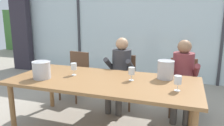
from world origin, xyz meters
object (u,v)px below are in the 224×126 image
(wine_glass_center_pour, at_px, (132,72))
(chair_near_curtain, at_px, (76,72))
(dining_table, at_px, (103,84))
(chair_center, at_px, (183,82))
(person_charcoal_jacket, at_px, (120,69))
(chair_left_of_center, at_px, (122,76))
(wine_glass_by_left_taster, at_px, (74,67))
(wine_glass_near_bucket, at_px, (178,81))
(ice_bucket_primary, at_px, (166,69))
(ice_bucket_secondary, at_px, (42,70))
(person_maroon_top, at_px, (183,74))

(wine_glass_center_pour, bearing_deg, chair_near_curtain, 145.44)
(dining_table, height_order, chair_center, chair_center)
(person_charcoal_jacket, bearing_deg, chair_left_of_center, 92.29)
(wine_glass_by_left_taster, bearing_deg, wine_glass_near_bucket, -7.66)
(ice_bucket_primary, bearing_deg, wine_glass_by_left_taster, -168.75)
(wine_glass_by_left_taster, bearing_deg, chair_left_of_center, 62.69)
(wine_glass_near_bucket, bearing_deg, ice_bucket_secondary, -176.94)
(chair_near_curtain, bearing_deg, person_charcoal_jacket, -1.52)
(dining_table, relative_size, wine_glass_near_bucket, 14.24)
(chair_near_curtain, bearing_deg, ice_bucket_primary, -12.94)
(chair_center, xyz_separation_m, ice_bucket_primary, (-0.23, -0.65, 0.34))
(chair_left_of_center, height_order, person_charcoal_jacket, person_charcoal_jacket)
(ice_bucket_secondary, bearing_deg, chair_left_of_center, 56.11)
(dining_table, xyz_separation_m, chair_near_curtain, (-0.94, 0.98, -0.16))
(ice_bucket_primary, distance_m, wine_glass_by_left_taster, 1.26)
(dining_table, bearing_deg, chair_near_curtain, 133.66)
(chair_center, height_order, person_charcoal_jacket, person_charcoal_jacket)
(dining_table, relative_size, chair_center, 2.84)
(wine_glass_by_left_taster, xyz_separation_m, wine_glass_center_pour, (0.83, 0.02, 0.00))
(chair_near_curtain, height_order, wine_glass_by_left_taster, wine_glass_by_left_taster)
(dining_table, xyz_separation_m, ice_bucket_secondary, (-0.80, -0.22, 0.18))
(ice_bucket_primary, xyz_separation_m, wine_glass_center_pour, (-0.41, -0.22, -0.01))
(chair_center, height_order, wine_glass_center_pour, wine_glass_center_pour)
(person_maroon_top, xyz_separation_m, wine_glass_center_pour, (-0.62, -0.73, 0.16))
(chair_near_curtain, bearing_deg, person_maroon_top, 3.66)
(chair_left_of_center, relative_size, chair_center, 1.00)
(ice_bucket_primary, distance_m, ice_bucket_secondary, 1.66)
(wine_glass_near_bucket, bearing_deg, ice_bucket_primary, 111.95)
(chair_center, relative_size, ice_bucket_secondary, 3.60)
(ice_bucket_primary, height_order, ice_bucket_secondary, ice_bucket_primary)
(person_maroon_top, height_order, ice_bucket_secondary, person_maroon_top)
(wine_glass_near_bucket, xyz_separation_m, wine_glass_center_pour, (-0.59, 0.21, 0.00))
(person_charcoal_jacket, bearing_deg, wine_glass_center_pour, -60.57)
(chair_near_curtain, distance_m, wine_glass_near_bucket, 2.21)
(chair_center, height_order, person_maroon_top, person_maroon_top)
(chair_center, height_order, ice_bucket_secondary, ice_bucket_secondary)
(ice_bucket_primary, bearing_deg, dining_table, -157.91)
(chair_near_curtain, relative_size, chair_left_of_center, 1.00)
(person_charcoal_jacket, height_order, wine_glass_center_pour, person_charcoal_jacket)
(chair_left_of_center, relative_size, wine_glass_center_pour, 5.02)
(wine_glass_by_left_taster, bearing_deg, dining_table, -7.88)
(dining_table, distance_m, person_maroon_top, 1.28)
(wine_glass_near_bucket, bearing_deg, person_charcoal_jacket, 135.51)
(chair_center, distance_m, person_maroon_top, 0.22)
(ice_bucket_primary, bearing_deg, chair_left_of_center, 141.06)
(chair_near_curtain, relative_size, ice_bucket_secondary, 3.60)
(wine_glass_near_bucket, bearing_deg, chair_near_curtain, 149.53)
(person_maroon_top, bearing_deg, chair_center, 83.20)
(person_charcoal_jacket, bearing_deg, ice_bucket_secondary, -124.85)
(wine_glass_center_pour, bearing_deg, dining_table, -166.11)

